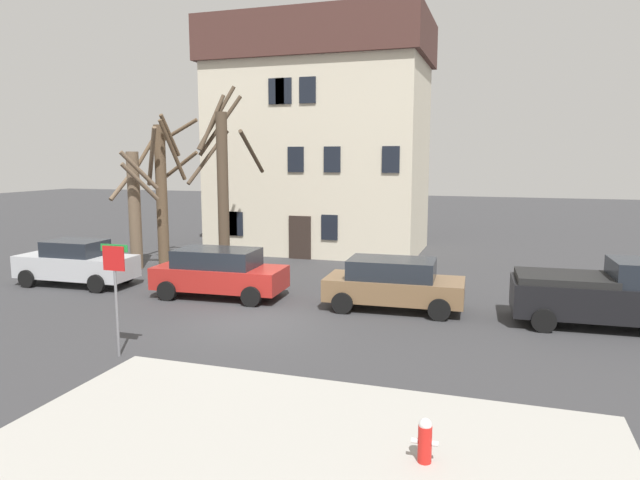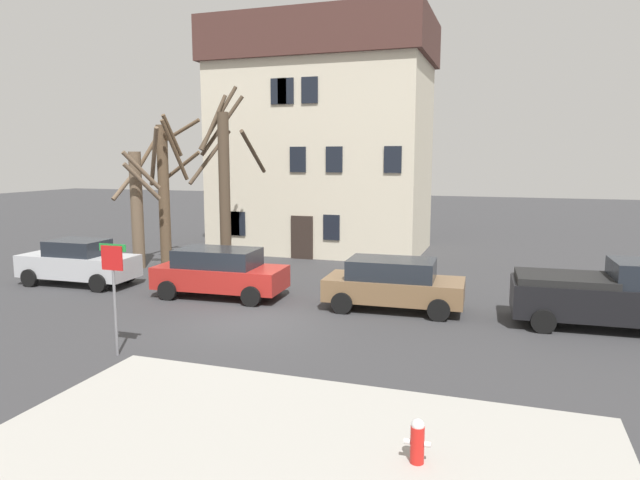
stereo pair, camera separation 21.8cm
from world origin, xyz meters
The scene contains 13 objects.
ground_plane centered at (0.00, 0.00, 0.00)m, with size 120.00×120.00×0.00m, color #38383A.
sidewalk_slab centered at (4.09, -7.22, 0.06)m, with size 10.61×6.64×0.12m, color #A8A59E.
building_main centered at (-2.17, 13.62, 6.01)m, with size 11.21×6.64×11.80m.
tree_bare_near centered at (-8.21, 6.05, 2.88)m, with size 2.22×2.44×6.21m.
tree_bare_mid centered at (-7.59, 7.28, 3.61)m, with size 2.65×2.35×6.76m.
tree_bare_far centered at (-4.10, 6.38, 3.89)m, with size 2.98×2.70×7.91m.
car_silver_sedan centered at (-8.40, 2.45, 0.87)m, with size 4.60×2.06×1.74m.
car_red_wagon centered at (-2.28, 2.46, 0.89)m, with size 4.65×2.29×1.71m.
car_brown_wagon centered at (3.86, 2.70, 0.87)m, with size 4.48×2.26×1.65m.
pickup_truck_black centered at (10.08, 2.64, 0.96)m, with size 5.21×2.40×2.00m.
fire_hydrant centered at (6.09, -6.60, 0.50)m, with size 0.42×0.22×0.73m.
street_sign_pole centered at (-1.79, -3.75, 1.96)m, with size 0.76×0.07×2.80m.
bicycle_leaning centered at (-4.04, 6.95, 0.37)m, with size 1.74×0.27×1.03m.
Camera 2 is at (7.27, -14.93, 4.85)m, focal length 31.72 mm.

